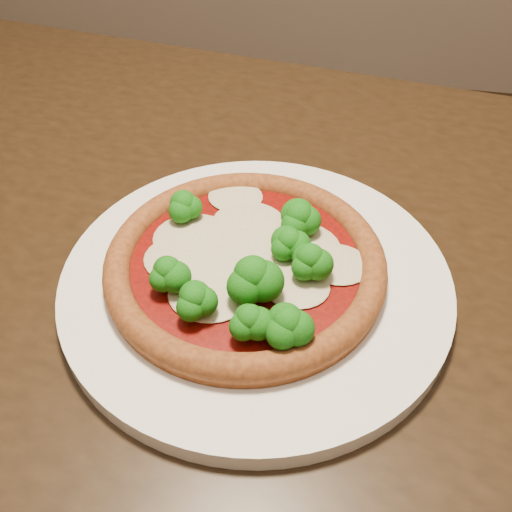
# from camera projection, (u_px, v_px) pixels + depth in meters

# --- Properties ---
(dining_table) EXTENTS (1.44, 0.99, 0.75)m
(dining_table) POSITION_uv_depth(u_px,v_px,m) (237.00, 306.00, 0.63)
(dining_table) COLOR black
(dining_table) RESTS_ON floor
(plate) EXTENTS (0.35, 0.35, 0.02)m
(plate) POSITION_uv_depth(u_px,v_px,m) (256.00, 280.00, 0.52)
(plate) COLOR white
(plate) RESTS_ON dining_table
(pizza) EXTENTS (0.25, 0.25, 0.06)m
(pizza) POSITION_uv_depth(u_px,v_px,m) (247.00, 263.00, 0.50)
(pizza) COLOR brown
(pizza) RESTS_ON plate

